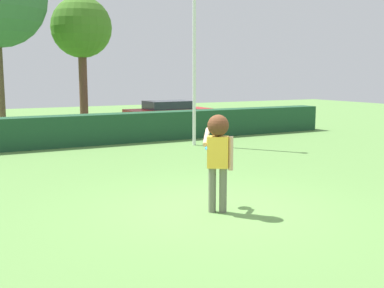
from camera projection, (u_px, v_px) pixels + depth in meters
name	position (u px, v px, depth m)	size (l,w,h in m)	color
ground_plane	(215.00, 209.00, 9.00)	(60.00, 60.00, 0.00)	#5E8C44
person	(218.00, 148.00, 8.64)	(0.48, 0.84, 1.82)	#686C57
frisbee	(212.00, 149.00, 9.20)	(0.27, 0.27, 0.07)	#268CE5
lamppost	(194.00, 45.00, 16.66)	(0.24, 0.24, 6.45)	silver
hedge_row	(81.00, 130.00, 17.09)	(21.47, 0.90, 1.10)	#1D482C
parked_car_red	(168.00, 112.00, 23.45)	(4.20, 1.80, 1.25)	#B21E1E
birch_tree	(81.00, 29.00, 23.38)	(2.98, 2.98, 6.33)	brown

